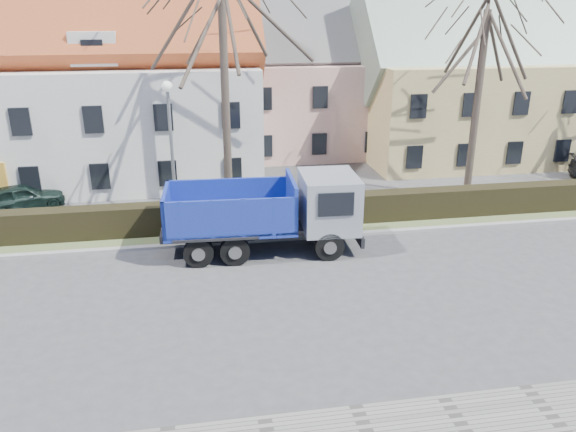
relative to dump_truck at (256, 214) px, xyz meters
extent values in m
plane|color=#3F3E41|center=(1.27, -3.68, -1.57)|extent=(120.00, 120.00, 0.00)
cube|color=gray|center=(1.27, 0.92, -1.51)|extent=(80.00, 0.30, 0.12)
cube|color=#4E5D34|center=(1.27, 2.52, -1.52)|extent=(80.00, 3.00, 0.10)
cube|color=black|center=(1.27, 2.32, -0.92)|extent=(60.00, 0.90, 1.30)
imported|color=black|center=(-10.43, 6.57, -0.92)|extent=(4.11, 2.93, 1.30)
camera|label=1|loc=(-2.19, -20.34, 7.52)|focal=35.00mm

